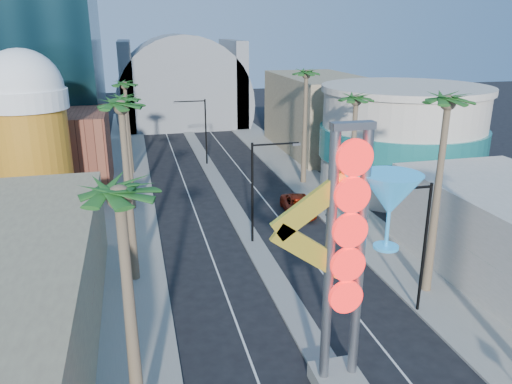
# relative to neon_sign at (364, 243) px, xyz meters

# --- Properties ---
(sidewalk_west) EXTENTS (5.00, 100.00, 0.15)m
(sidewalk_west) POSITION_rel_neon_sign_xyz_m (-10.32, 32.04, -7.23)
(sidewalk_west) COLOR gray
(sidewalk_west) RESTS_ON ground
(sidewalk_east) EXTENTS (5.00, 100.00, 0.15)m
(sidewalk_east) POSITION_rel_neon_sign_xyz_m (8.68, 32.04, -7.23)
(sidewalk_east) COLOR gray
(sidewalk_east) RESTS_ON ground
(median) EXTENTS (1.60, 84.00, 0.15)m
(median) POSITION_rel_neon_sign_xyz_m (-0.82, 35.04, -7.23)
(median) COLOR gray
(median) RESTS_ON ground
(brick_filler_west) EXTENTS (10.00, 10.00, 8.00)m
(brick_filler_west) POSITION_rel_neon_sign_xyz_m (-16.82, 35.04, -3.31)
(brick_filler_west) COLOR brown
(brick_filler_west) RESTS_ON ground
(filler_east) EXTENTS (10.00, 20.00, 10.00)m
(filler_east) POSITION_rel_neon_sign_xyz_m (15.18, 45.04, -2.31)
(filler_east) COLOR #8D785B
(filler_east) RESTS_ON ground
(beer_mug) EXTENTS (7.00, 7.00, 14.50)m
(beer_mug) POSITION_rel_neon_sign_xyz_m (-17.82, 27.04, 0.54)
(beer_mug) COLOR #BD7E19
(beer_mug) RESTS_ON ground
(turquoise_building) EXTENTS (16.60, 16.60, 10.60)m
(turquoise_building) POSITION_rel_neon_sign_xyz_m (17.18, 27.04, -2.06)
(turquoise_building) COLOR #BDB4A0
(turquoise_building) RESTS_ON ground
(canopy) EXTENTS (22.00, 16.00, 22.00)m
(canopy) POSITION_rel_neon_sign_xyz_m (-0.82, 69.04, -3.00)
(canopy) COLOR slate
(canopy) RESTS_ON ground
(neon_sign) EXTENTS (6.53, 2.60, 12.55)m
(neon_sign) POSITION_rel_neon_sign_xyz_m (0.00, 0.00, 0.00)
(neon_sign) COLOR gray
(neon_sign) RESTS_ON ground
(streetlight_0) EXTENTS (3.79, 0.25, 8.00)m
(streetlight_0) POSITION_rel_neon_sign_xyz_m (-0.27, 17.04, -2.43)
(streetlight_0) COLOR black
(streetlight_0) RESTS_ON ground
(streetlight_1) EXTENTS (3.79, 0.25, 8.00)m
(streetlight_1) POSITION_rel_neon_sign_xyz_m (-1.36, 41.04, -2.43)
(streetlight_1) COLOR black
(streetlight_1) RESTS_ON ground
(streetlight_2) EXTENTS (3.45, 0.25, 8.00)m
(streetlight_2) POSITION_rel_neon_sign_xyz_m (5.91, 5.04, -2.47)
(streetlight_2) COLOR black
(streetlight_2) RESTS_ON ground
(palm_0) EXTENTS (2.40, 2.40, 11.70)m
(palm_0) POSITION_rel_neon_sign_xyz_m (-9.82, -0.96, 2.62)
(palm_0) COLOR brown
(palm_0) RESTS_ON ground
(palm_1) EXTENTS (2.40, 2.40, 12.70)m
(palm_1) POSITION_rel_neon_sign_xyz_m (-9.82, 13.04, 3.52)
(palm_1) COLOR brown
(palm_1) RESTS_ON ground
(palm_2) EXTENTS (2.40, 2.40, 11.20)m
(palm_2) POSITION_rel_neon_sign_xyz_m (-9.82, 27.04, 2.17)
(palm_2) COLOR brown
(palm_2) RESTS_ON ground
(palm_3) EXTENTS (2.40, 2.40, 11.20)m
(palm_3) POSITION_rel_neon_sign_xyz_m (-9.82, 39.04, 2.17)
(palm_3) COLOR brown
(palm_3) RESTS_ON ground
(palm_5) EXTENTS (2.40, 2.40, 13.20)m
(palm_5) POSITION_rel_neon_sign_xyz_m (8.18, 7.04, 3.96)
(palm_5) COLOR brown
(palm_5) RESTS_ON ground
(palm_6) EXTENTS (2.40, 2.40, 11.70)m
(palm_6) POSITION_rel_neon_sign_xyz_m (8.18, 19.04, 2.62)
(palm_6) COLOR brown
(palm_6) RESTS_ON ground
(palm_7) EXTENTS (2.40, 2.40, 12.70)m
(palm_7) POSITION_rel_neon_sign_xyz_m (8.18, 31.04, 3.52)
(palm_7) COLOR brown
(palm_7) RESTS_ON ground
(red_pickup) EXTENTS (3.03, 5.67, 1.52)m
(red_pickup) POSITION_rel_neon_sign_xyz_m (4.72, 22.34, -6.55)
(red_pickup) COLOR #9B210B
(red_pickup) RESTS_ON ground
(pedestrian_b) EXTENTS (1.14, 1.05, 1.89)m
(pedestrian_b) POSITION_rel_neon_sign_xyz_m (7.02, 20.81, -6.21)
(pedestrian_b) COLOR gray
(pedestrian_b) RESTS_ON sidewalk_east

